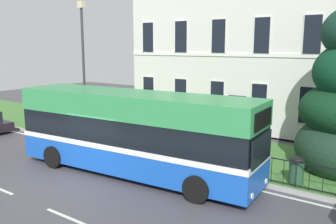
# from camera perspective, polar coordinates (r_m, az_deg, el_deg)

# --- Properties ---
(ground_plane) EXTENTS (60.00, 56.00, 0.18)m
(ground_plane) POSITION_cam_1_polar(r_m,az_deg,el_deg) (15.14, -11.44, -9.92)
(ground_plane) COLOR #46444A
(georgian_townhouse) EXTENTS (16.29, 9.66, 13.57)m
(georgian_townhouse) POSITION_cam_1_polar(r_m,az_deg,el_deg) (25.88, 15.82, 13.84)
(georgian_townhouse) COLOR silver
(georgian_townhouse) RESTS_ON ground_plane
(iron_verge_railing) EXTENTS (15.55, 0.04, 0.97)m
(iron_verge_railing) POSITION_cam_1_polar(r_m,az_deg,el_deg) (16.30, 0.63, -5.89)
(iron_verge_railing) COLOR black
(iron_verge_railing) RESTS_ON ground_plane
(single_decker_bus) EXTENTS (10.61, 3.19, 3.35)m
(single_decker_bus) POSITION_cam_1_polar(r_m,az_deg,el_deg) (14.66, -5.43, -3.18)
(single_decker_bus) COLOR blue
(single_decker_bus) RESTS_ON ground_plane
(street_lamp_post) EXTENTS (0.36, 0.24, 7.41)m
(street_lamp_post) POSITION_cam_1_polar(r_m,az_deg,el_deg) (20.62, -13.13, 7.71)
(street_lamp_post) COLOR #333338
(street_lamp_post) RESTS_ON ground_plane
(litter_bin) EXTENTS (0.55, 0.55, 1.04)m
(litter_bin) POSITION_cam_1_polar(r_m,az_deg,el_deg) (14.41, 19.52, -8.60)
(litter_bin) COLOR #23472D
(litter_bin) RESTS_ON ground_plane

